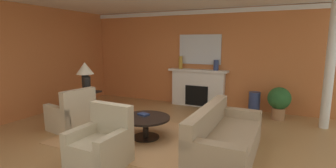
{
  "coord_description": "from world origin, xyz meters",
  "views": [
    {
      "loc": [
        2.29,
        -3.96,
        1.96
      ],
      "look_at": [
        -0.06,
        1.18,
        1.0
      ],
      "focal_mm": 26.75,
      "sensor_mm": 36.0,
      "label": 1
    }
  ],
  "objects_px": {
    "fireplace": "(198,89)",
    "sofa": "(224,140)",
    "armchair_facing_fireplace": "(101,146)",
    "coffee_table": "(146,122)",
    "armchair_near_window": "(72,116)",
    "side_table": "(87,103)",
    "vase_mantel_right": "(216,65)",
    "potted_plant": "(279,101)",
    "vase_on_side_table": "(87,85)",
    "mantel_mirror": "(200,49)",
    "vase_mantel_left": "(181,62)",
    "vase_tall_corner": "(254,104)",
    "table_lamp": "(85,71)"
  },
  "relations": [
    {
      "from": "fireplace",
      "to": "sofa",
      "type": "relative_size",
      "value": 0.85
    },
    {
      "from": "armchair_facing_fireplace",
      "to": "coffee_table",
      "type": "xyz_separation_m",
      "value": [
        0.1,
        1.27,
        0.03
      ]
    },
    {
      "from": "armchair_near_window",
      "to": "side_table",
      "type": "relative_size",
      "value": 1.36
    },
    {
      "from": "vase_mantel_right",
      "to": "potted_plant",
      "type": "distance_m",
      "value": 1.94
    },
    {
      "from": "armchair_near_window",
      "to": "vase_on_side_table",
      "type": "height_order",
      "value": "vase_on_side_table"
    },
    {
      "from": "mantel_mirror",
      "to": "vase_on_side_table",
      "type": "relative_size",
      "value": 3.2
    },
    {
      "from": "vase_mantel_left",
      "to": "vase_tall_corner",
      "type": "xyz_separation_m",
      "value": [
        2.23,
        -0.25,
        -1.01
      ]
    },
    {
      "from": "side_table",
      "to": "vase_on_side_table",
      "type": "xyz_separation_m",
      "value": [
        0.15,
        -0.12,
        0.5
      ]
    },
    {
      "from": "fireplace",
      "to": "vase_mantel_left",
      "type": "relative_size",
      "value": 4.67
    },
    {
      "from": "armchair_facing_fireplace",
      "to": "vase_tall_corner",
      "type": "height_order",
      "value": "armchair_facing_fireplace"
    },
    {
      "from": "side_table",
      "to": "coffee_table",
      "type": "bearing_deg",
      "value": -15.43
    },
    {
      "from": "coffee_table",
      "to": "vase_on_side_table",
      "type": "xyz_separation_m",
      "value": [
        -1.91,
        0.45,
        0.57
      ]
    },
    {
      "from": "mantel_mirror",
      "to": "sofa",
      "type": "height_order",
      "value": "mantel_mirror"
    },
    {
      "from": "mantel_mirror",
      "to": "vase_mantel_left",
      "type": "height_order",
      "value": "mantel_mirror"
    },
    {
      "from": "sofa",
      "to": "vase_tall_corner",
      "type": "xyz_separation_m",
      "value": [
        0.21,
        2.79,
        0.02
      ]
    },
    {
      "from": "mantel_mirror",
      "to": "sofa",
      "type": "xyz_separation_m",
      "value": [
        1.47,
        -3.21,
        -1.43
      ]
    },
    {
      "from": "table_lamp",
      "to": "vase_tall_corner",
      "type": "relative_size",
      "value": 1.18
    },
    {
      "from": "fireplace",
      "to": "mantel_mirror",
      "type": "relative_size",
      "value": 1.39
    },
    {
      "from": "armchair_near_window",
      "to": "vase_tall_corner",
      "type": "distance_m",
      "value": 4.6
    },
    {
      "from": "armchair_near_window",
      "to": "side_table",
      "type": "height_order",
      "value": "armchair_near_window"
    },
    {
      "from": "vase_mantel_left",
      "to": "vase_on_side_table",
      "type": "xyz_separation_m",
      "value": [
        -1.52,
        -2.42,
        -0.43
      ]
    },
    {
      "from": "armchair_facing_fireplace",
      "to": "fireplace",
      "type": "bearing_deg",
      "value": 86.39
    },
    {
      "from": "armchair_facing_fireplace",
      "to": "potted_plant",
      "type": "distance_m",
      "value": 4.54
    },
    {
      "from": "armchair_near_window",
      "to": "vase_mantel_left",
      "type": "bearing_deg",
      "value": 66.14
    },
    {
      "from": "fireplace",
      "to": "vase_mantel_right",
      "type": "xyz_separation_m",
      "value": [
        0.55,
        -0.05,
        0.75
      ]
    },
    {
      "from": "coffee_table",
      "to": "potted_plant",
      "type": "height_order",
      "value": "potted_plant"
    },
    {
      "from": "vase_mantel_right",
      "to": "potted_plant",
      "type": "height_order",
      "value": "vase_mantel_right"
    },
    {
      "from": "table_lamp",
      "to": "fireplace",
      "type": "bearing_deg",
      "value": 46.64
    },
    {
      "from": "sofa",
      "to": "fireplace",
      "type": "bearing_deg",
      "value": 115.47
    },
    {
      "from": "coffee_table",
      "to": "potted_plant",
      "type": "xyz_separation_m",
      "value": [
        2.44,
        2.49,
        0.16
      ]
    },
    {
      "from": "vase_mantel_right",
      "to": "potted_plant",
      "type": "relative_size",
      "value": 0.36
    },
    {
      "from": "vase_on_side_table",
      "to": "mantel_mirror",
      "type": "bearing_deg",
      "value": 51.38
    },
    {
      "from": "vase_on_side_table",
      "to": "vase_tall_corner",
      "type": "bearing_deg",
      "value": 30.11
    },
    {
      "from": "side_table",
      "to": "potted_plant",
      "type": "xyz_separation_m",
      "value": [
        4.5,
        1.93,
        0.09
      ]
    },
    {
      "from": "vase_on_side_table",
      "to": "vase_mantel_right",
      "type": "distance_m",
      "value": 3.59
    },
    {
      "from": "mantel_mirror",
      "to": "table_lamp",
      "type": "distance_m",
      "value": 3.36
    },
    {
      "from": "armchair_near_window",
      "to": "vase_mantel_left",
      "type": "distance_m",
      "value": 3.55
    },
    {
      "from": "side_table",
      "to": "vase_tall_corner",
      "type": "relative_size",
      "value": 1.1
    },
    {
      "from": "vase_mantel_left",
      "to": "vase_on_side_table",
      "type": "height_order",
      "value": "vase_mantel_left"
    },
    {
      "from": "fireplace",
      "to": "vase_tall_corner",
      "type": "distance_m",
      "value": 1.72
    },
    {
      "from": "coffee_table",
      "to": "potted_plant",
      "type": "relative_size",
      "value": 1.2
    },
    {
      "from": "side_table",
      "to": "vase_on_side_table",
      "type": "height_order",
      "value": "vase_on_side_table"
    },
    {
      "from": "vase_on_side_table",
      "to": "potted_plant",
      "type": "bearing_deg",
      "value": 25.18
    },
    {
      "from": "mantel_mirror",
      "to": "armchair_near_window",
      "type": "distance_m",
      "value": 4.06
    },
    {
      "from": "vase_mantel_right",
      "to": "vase_tall_corner",
      "type": "bearing_deg",
      "value": -12.5
    },
    {
      "from": "vase_mantel_left",
      "to": "vase_on_side_table",
      "type": "relative_size",
      "value": 0.96
    },
    {
      "from": "armchair_facing_fireplace",
      "to": "table_lamp",
      "type": "bearing_deg",
      "value": 136.83
    },
    {
      "from": "vase_on_side_table",
      "to": "side_table",
      "type": "bearing_deg",
      "value": 141.34
    },
    {
      "from": "armchair_near_window",
      "to": "mantel_mirror",
      "type": "bearing_deg",
      "value": 59.59
    },
    {
      "from": "armchair_near_window",
      "to": "coffee_table",
      "type": "bearing_deg",
      "value": 7.7
    }
  ]
}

